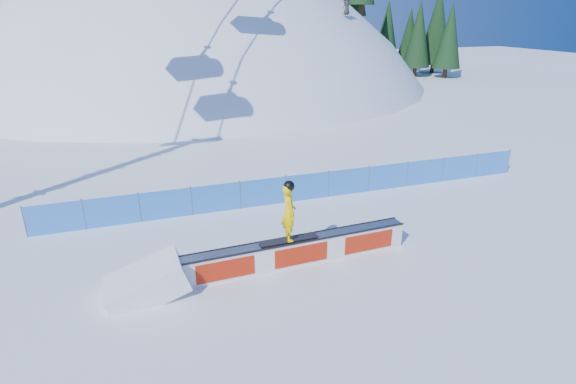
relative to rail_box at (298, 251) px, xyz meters
name	(u,v)px	position (x,y,z in m)	size (l,w,h in m)	color
ground	(353,246)	(2.23, 0.44, -0.45)	(160.00, 160.00, 0.00)	white
snow_hill	(203,221)	(2.23, 42.44, -18.45)	(64.00, 64.00, 64.00)	white
safety_fence	(307,187)	(2.23, 4.94, 0.15)	(22.05, 0.05, 1.30)	blue
rail_box	(298,251)	(0.00, 0.00, 0.00)	(7.65, 0.83, 0.92)	silver
snow_ramp	(148,293)	(-4.77, -0.18, -0.45)	(2.26, 1.50, 0.85)	white
snowboarder	(289,212)	(-0.34, -0.01, 1.46)	(1.95, 0.70, 2.02)	black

